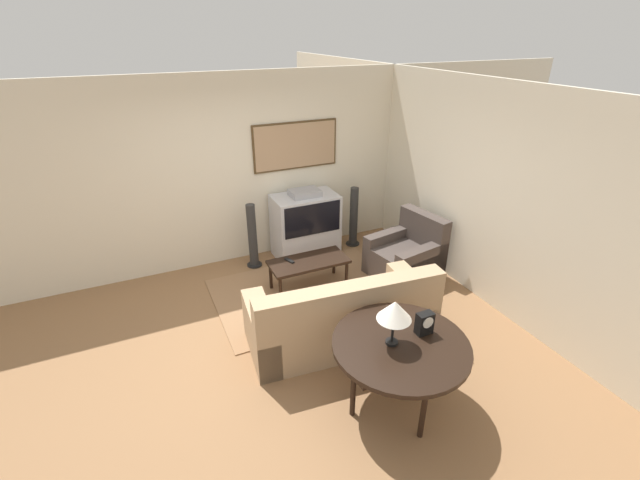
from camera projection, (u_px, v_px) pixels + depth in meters
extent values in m
plane|color=#8E6642|center=(287.00, 337.00, 4.92)|extent=(12.00, 12.00, 0.00)
cube|color=beige|center=(230.00, 173.00, 6.05)|extent=(12.00, 0.06, 2.70)
cube|color=#4C381E|center=(296.00, 146.00, 6.24)|extent=(1.30, 0.03, 0.69)
cube|color=tan|center=(296.00, 146.00, 6.23)|extent=(1.25, 0.01, 0.64)
cube|color=beige|center=(482.00, 193.00, 5.30)|extent=(0.06, 12.00, 2.70)
cube|color=#99704C|center=(307.00, 291.00, 5.76)|extent=(2.40, 1.67, 0.01)
cube|color=silver|center=(306.00, 241.00, 6.62)|extent=(0.96, 0.57, 0.44)
cube|color=silver|center=(305.00, 212.00, 6.40)|extent=(0.96, 0.57, 0.54)
cube|color=black|center=(313.00, 220.00, 6.17)|extent=(0.87, 0.01, 0.47)
cube|color=#9E9EA3|center=(305.00, 193.00, 6.26)|extent=(0.43, 0.31, 0.09)
cube|color=tan|center=(340.00, 322.00, 4.82)|extent=(2.11, 1.05, 0.45)
cube|color=tan|center=(352.00, 304.00, 4.35)|extent=(2.05, 0.41, 0.45)
cube|color=tan|center=(411.00, 301.00, 5.04)|extent=(0.32, 0.87, 0.61)
cube|color=tan|center=(261.00, 333.00, 4.52)|extent=(0.32, 0.87, 0.61)
cube|color=#7C664D|center=(386.00, 294.00, 4.62)|extent=(0.37, 0.15, 0.34)
cube|color=#7C664D|center=(305.00, 310.00, 4.35)|extent=(0.37, 0.15, 0.34)
cube|color=#473D38|center=(404.00, 262.00, 6.06)|extent=(0.99, 0.94, 0.43)
cube|color=#473D38|center=(424.00, 228.00, 6.03)|extent=(0.31, 0.82, 0.45)
cube|color=#473D38|center=(388.00, 249.00, 6.27)|extent=(0.88, 0.30, 0.57)
cube|color=#473D38|center=(421.00, 267.00, 5.79)|extent=(0.88, 0.30, 0.57)
cube|color=black|center=(309.00, 262.00, 5.67)|extent=(1.04, 0.48, 0.04)
cylinder|color=black|center=(281.00, 291.00, 5.43)|extent=(0.04, 0.04, 0.39)
cylinder|color=black|center=(346.00, 275.00, 5.79)|extent=(0.04, 0.04, 0.39)
cylinder|color=black|center=(271.00, 276.00, 5.75)|extent=(0.04, 0.04, 0.39)
cylinder|color=black|center=(334.00, 262.00, 6.10)|extent=(0.04, 0.04, 0.39)
cylinder|color=black|center=(401.00, 345.00, 3.74)|extent=(1.21, 1.21, 0.04)
cube|color=black|center=(400.00, 350.00, 3.77)|extent=(1.03, 0.49, 0.08)
cylinder|color=black|center=(353.00, 386.00, 3.80)|extent=(0.05, 0.05, 0.69)
cylinder|color=black|center=(431.00, 358.00, 4.11)|extent=(0.05, 0.05, 0.69)
cylinder|color=black|center=(424.00, 407.00, 3.58)|extent=(0.05, 0.05, 0.69)
cylinder|color=black|center=(392.00, 342.00, 3.72)|extent=(0.11, 0.11, 0.02)
cylinder|color=black|center=(393.00, 323.00, 3.63)|extent=(0.02, 0.02, 0.38)
cone|color=white|center=(395.00, 310.00, 3.57)|extent=(0.30, 0.30, 0.18)
cube|color=black|center=(424.00, 323.00, 3.80)|extent=(0.15, 0.09, 0.21)
cylinder|color=white|center=(428.00, 323.00, 3.75)|extent=(0.11, 0.01, 0.11)
cube|color=black|center=(289.00, 261.00, 5.64)|extent=(0.10, 0.17, 0.02)
cylinder|color=black|center=(255.00, 265.00, 6.40)|extent=(0.22, 0.22, 0.02)
cylinder|color=#2D2D2D|center=(252.00, 236.00, 6.19)|extent=(0.13, 0.13, 0.97)
cylinder|color=black|center=(353.00, 243.00, 7.02)|extent=(0.22, 0.22, 0.02)
cylinder|color=#2D2D2D|center=(354.00, 217.00, 6.81)|extent=(0.13, 0.13, 0.97)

